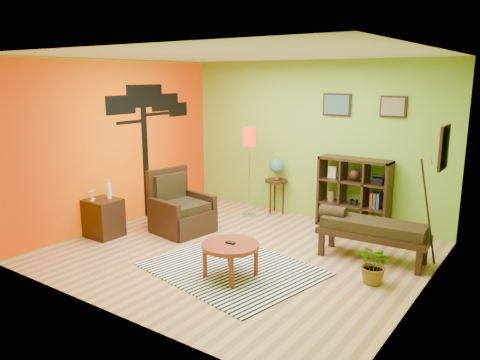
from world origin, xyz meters
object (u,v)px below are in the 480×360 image
Objects in this scene: armchair at (180,213)px; potted_plant at (375,269)px; globe_table at (276,172)px; side_cabinet at (104,218)px; coffee_table at (230,248)px; bench at (370,229)px; cube_shelf at (354,194)px; floor_lamp at (249,145)px.

armchair is 3.35m from potted_plant.
side_cabinet is at bearing -120.43° from globe_table.
potted_plant is at bearing -2.54° from armchair.
bench reaches higher than coffee_table.
cube_shelf reaches higher than side_cabinet.
armchair is 2.92m from cube_shelf.
armchair reaches higher than potted_plant.
armchair is 0.63× the size of floor_lamp.
floor_lamp is at bearing 152.26° from potted_plant.
coffee_table is 2.03m from bench.
globe_table is at bearing 151.73° from bench.
floor_lamp is at bearing -127.75° from globe_table.
coffee_table is at bearing -61.01° from floor_lamp.
globe_table reaches higher than potted_plant.
coffee_table is 0.72× the size of armchair.
armchair is at bearing -168.70° from bench.
armchair is 1.10× the size of side_cabinet.
floor_lamp is at bearing 118.99° from coffee_table.
cube_shelf is (1.52, -0.02, -0.19)m from globe_table.
cube_shelf reaches higher than potted_plant.
cube_shelf is 1.38m from bench.
side_cabinet is at bearing -158.46° from bench.
potted_plant is at bearing -65.05° from bench.
floor_lamp reaches higher than globe_table.
globe_table reaches higher than armchair.
floor_lamp is 1.36× the size of cube_shelf.
cube_shelf is at bearing 118.61° from potted_plant.
globe_table is 1.54m from cube_shelf.
cube_shelf is at bearing 12.22° from floor_lamp.
globe_table is at bearing 179.25° from cube_shelf.
coffee_table is 2.59m from side_cabinet.
side_cabinet is at bearing -131.96° from armchair.
floor_lamp is (-1.32, 2.38, 0.93)m from coffee_table.
globe_table is 3.28m from potted_plant.
cube_shelf reaches higher than globe_table.
floor_lamp reaches higher than armchair.
potted_plant is (3.35, -0.15, -0.11)m from armchair.
armchair is 2.01× the size of potted_plant.
coffee_table reaches higher than potted_plant.
bench is at bearing 52.50° from coffee_table.
side_cabinet is 0.77× the size of cube_shelf.
globe_table reaches higher than bench.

